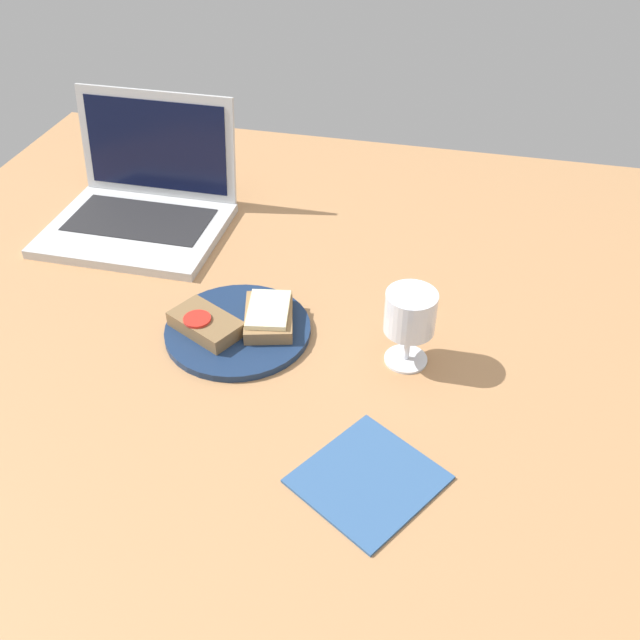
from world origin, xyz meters
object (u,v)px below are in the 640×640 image
(wine_glass, at_px, (410,316))
(sandwich_with_tomato, at_px, (206,324))
(napkin, at_px, (368,479))
(laptop, at_px, (142,204))
(sandwich_with_cheese, at_px, (268,317))
(plate, at_px, (238,330))

(wine_glass, bearing_deg, sandwich_with_tomato, -177.36)
(wine_glass, bearing_deg, napkin, -93.63)
(laptop, bearing_deg, sandwich_with_tomato, -51.46)
(napkin, bearing_deg, wine_glass, 86.37)
(napkin, bearing_deg, sandwich_with_tomato, 143.13)
(sandwich_with_cheese, xyz_separation_m, wine_glass, (0.21, -0.02, 0.06))
(plate, distance_m, sandwich_with_cheese, 0.05)
(plate, relative_size, napkin, 1.43)
(sandwich_with_cheese, xyz_separation_m, napkin, (0.20, -0.25, -0.02))
(napkin, bearing_deg, plate, 136.27)
(sandwich_with_cheese, bearing_deg, napkin, -51.33)
(plate, height_order, laptop, laptop)
(sandwich_with_cheese, distance_m, laptop, 0.41)
(laptop, bearing_deg, wine_glass, -27.34)
(plate, bearing_deg, sandwich_with_tomato, -158.20)
(sandwich_with_cheese, height_order, sandwich_with_tomato, sandwich_with_cheese)
(wine_glass, bearing_deg, sandwich_with_cheese, 174.48)
(wine_glass, xyz_separation_m, laptop, (-0.53, 0.28, -0.04))
(sandwich_with_cheese, relative_size, napkin, 0.79)
(sandwich_with_cheese, bearing_deg, plate, -158.40)
(sandwich_with_tomato, height_order, laptop, laptop)
(sandwich_with_tomato, bearing_deg, plate, 21.80)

